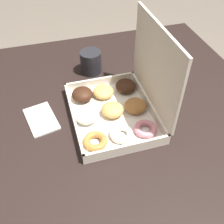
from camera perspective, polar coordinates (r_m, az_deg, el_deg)
ground_plane at (r=1.46m, az=2.05°, el=-23.11°), size 8.00×8.00×0.00m
dining_table at (r=0.90m, az=3.09°, el=-7.04°), size 1.21×1.03×0.74m
donut_box at (r=0.84m, az=1.68°, el=2.56°), size 0.33×0.27×0.30m
coffee_mug at (r=1.03m, az=-4.62°, el=10.86°), size 0.08×0.08×0.09m
paper_napkin at (r=0.88m, az=-15.14°, el=-1.48°), size 0.15×0.11×0.01m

